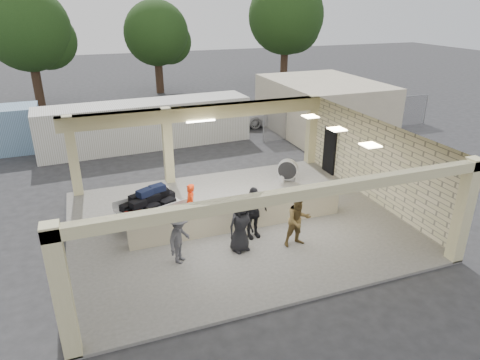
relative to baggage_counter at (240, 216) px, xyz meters
name	(u,v)px	position (x,y,z in m)	size (l,w,h in m)	color
ground	(235,224)	(0.00, 0.50, -0.59)	(120.00, 120.00, 0.00)	#28282A
pavilion	(234,184)	(0.21, 1.16, 0.76)	(12.01, 10.00, 3.55)	#615E5A
baggage_counter	(240,216)	(0.00, 0.00, 0.00)	(8.20, 0.58, 0.98)	#BBAE8B
luggage_cart	(149,204)	(-2.99, 1.59, 0.27)	(2.70, 2.13, 1.38)	silver
drum_fan	(288,170)	(3.59, 3.37, 0.08)	(0.96, 0.78, 1.05)	silver
baggage_handler	(190,205)	(-1.62, 0.80, 0.33)	(0.60, 0.33, 1.64)	#F6340C
passenger_a	(298,220)	(1.43, -1.79, 0.45)	(0.91, 0.40, 1.87)	olive
passenger_b	(253,213)	(0.20, -0.76, 0.46)	(1.11, 0.41, 1.90)	black
passenger_c	(179,238)	(-2.54, -1.41, 0.36)	(1.10, 0.39, 1.70)	#47474C
passenger_d	(240,225)	(-0.50, -1.42, 0.44)	(0.90, 0.37, 1.85)	black
car_white_a	(275,114)	(7.41, 13.15, 0.10)	(2.27, 4.78, 1.37)	white
car_white_b	(308,104)	(10.91, 14.80, 0.15)	(1.74, 4.68, 1.48)	white
car_dark	(224,111)	(4.32, 14.84, 0.18)	(1.63, 4.62, 1.54)	black
container_white	(147,124)	(-1.56, 11.18, 0.70)	(11.86, 2.37, 2.57)	silver
fence	(350,116)	(11.00, 9.50, 0.47)	(12.06, 0.06, 2.03)	gray
tree_left	(33,32)	(-7.68, 24.66, 5.00)	(6.60, 6.30, 9.00)	#382619
tree_mid	(160,36)	(2.32, 26.66, 4.38)	(6.00, 5.60, 8.00)	#382619
tree_right	(288,19)	(14.32, 25.66, 5.63)	(7.20, 7.00, 10.00)	#382619
adjacent_building	(322,106)	(9.50, 10.50, 1.01)	(6.00, 8.00, 3.20)	beige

